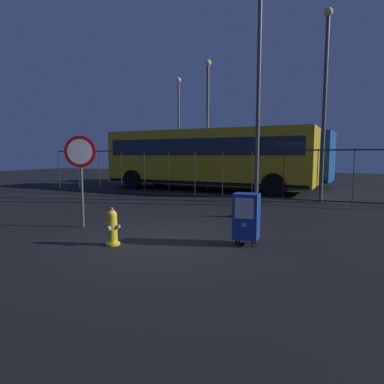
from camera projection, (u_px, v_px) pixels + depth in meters
The scene contains 12 objects.
ground_plane at pixel (158, 240), 6.94m from camera, with size 60.00×60.00×0.00m, color black.
fire_hydrant at pixel (112, 227), 6.54m from camera, with size 0.33×0.32×0.75m.
newspaper_box_primary at pixel (246, 216), 6.55m from camera, with size 0.48×0.42×1.02m.
stop_sign at pixel (81, 162), 8.02m from camera, with size 0.71×0.31×2.23m.
traffic_cone at pixel (237, 208), 9.55m from camera, with size 0.36×0.36×0.53m.
fence_barrier at pixel (237, 174), 13.26m from camera, with size 18.03×0.04×2.00m.
bus_near at pixel (207, 156), 16.79m from camera, with size 10.68×3.52×3.00m.
bus_far at pixel (239, 156), 19.99m from camera, with size 10.75×3.99×3.00m.
street_light_near_left at pixel (179, 122), 21.33m from camera, with size 0.32×0.32×6.65m.
street_light_near_right at pixel (208, 115), 16.23m from camera, with size 0.32×0.32×6.33m.
street_light_far_left at pixel (259, 64), 11.21m from camera, with size 0.32×0.32×8.46m.
street_light_far_right at pixel (325, 92), 12.08m from camera, with size 0.32×0.32×6.96m.
Camera 1 is at (3.12, -6.07, 1.77)m, focal length 31.16 mm.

